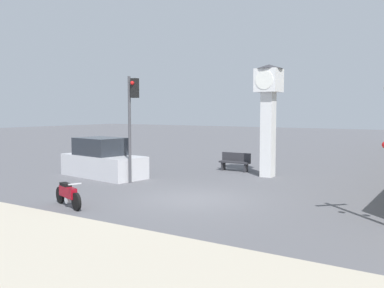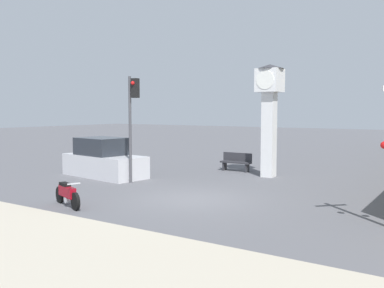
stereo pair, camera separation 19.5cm
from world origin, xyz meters
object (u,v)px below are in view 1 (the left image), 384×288
Objects in this scene: motorcycle at (68,194)px; clock_tower at (268,103)px; parked_car at (103,160)px; bench at (235,161)px; traffic_light at (132,110)px.

motorcycle is 10.13m from clock_tower.
clock_tower is 8.07m from parked_car.
bench is at bearing 56.45° from parked_car.
traffic_light is 6.46m from bench.
clock_tower is (2.93, 9.22, 2.99)m from motorcycle.
traffic_light is at bearing -109.66° from bench.
clock_tower is 1.15× the size of traffic_light.
parked_car is at bearing -147.74° from clock_tower.
bench is at bearing 157.82° from clock_tower.
traffic_light is at bearing -131.01° from clock_tower.
motorcycle is at bearing -75.47° from traffic_light.
motorcycle is 1.13× the size of bench.
parked_car is at bearing 164.65° from traffic_light.
motorcycle is 0.41× the size of parked_car.
clock_tower reaches higher than motorcycle.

